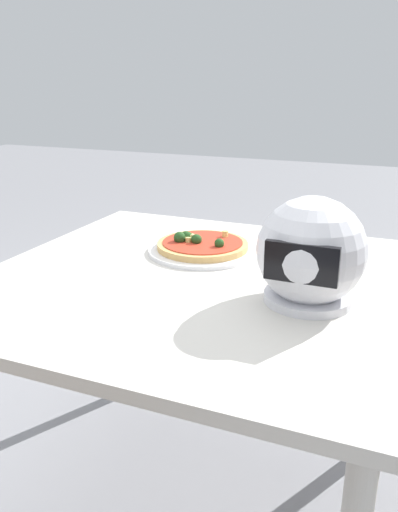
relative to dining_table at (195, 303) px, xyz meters
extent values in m
plane|color=gray|center=(0.00, 0.00, -0.67)|extent=(14.00, 14.00, 0.00)
cube|color=beige|center=(0.00, 0.00, 0.07)|extent=(1.07, 1.05, 0.03)
cylinder|color=beige|center=(-0.48, -0.47, -0.31)|extent=(0.05, 0.05, 0.72)
cylinder|color=beige|center=(0.48, -0.47, -0.31)|extent=(0.05, 0.05, 0.72)
cylinder|color=white|center=(0.05, -0.18, 0.09)|extent=(0.32, 0.32, 0.01)
cylinder|color=tan|center=(0.05, -0.18, 0.10)|extent=(0.27, 0.27, 0.02)
cylinder|color=red|center=(0.05, -0.18, 0.11)|extent=(0.23, 0.23, 0.00)
sphere|color=#234C1E|center=(0.06, -0.16, 0.12)|extent=(0.03, 0.03, 0.03)
sphere|color=#234C1E|center=(-0.01, -0.16, 0.12)|extent=(0.03, 0.03, 0.03)
sphere|color=#234C1E|center=(0.11, -0.18, 0.12)|extent=(0.03, 0.03, 0.03)
sphere|color=#234C1E|center=(0.11, -0.16, 0.12)|extent=(0.04, 0.04, 0.04)
sphere|color=#234C1E|center=(0.10, -0.18, 0.12)|extent=(0.03, 0.03, 0.03)
cylinder|color=#E0D172|center=(0.09, -0.16, 0.12)|extent=(0.02, 0.02, 0.01)
cylinder|color=#E0D172|center=(0.11, -0.17, 0.12)|extent=(0.03, 0.03, 0.02)
cylinder|color=#E0D172|center=(0.01, -0.25, 0.12)|extent=(0.02, 0.02, 0.02)
cylinder|color=#E0D172|center=(0.09, -0.18, 0.12)|extent=(0.02, 0.02, 0.02)
sphere|color=silver|center=(-0.30, 0.06, 0.20)|extent=(0.24, 0.24, 0.24)
cylinder|color=silver|center=(-0.30, 0.06, 0.09)|extent=(0.20, 0.20, 0.02)
cube|color=black|center=(-0.30, 0.16, 0.21)|extent=(0.15, 0.02, 0.08)
camera|label=1|loc=(-0.49, 1.15, 0.56)|focal=36.15mm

